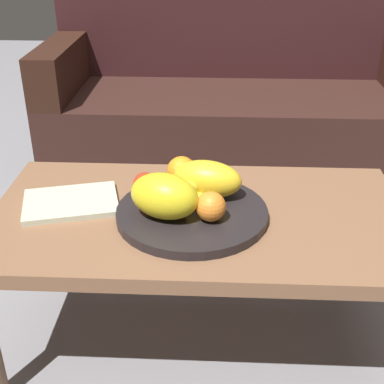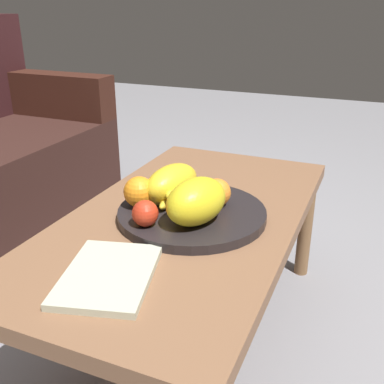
# 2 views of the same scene
# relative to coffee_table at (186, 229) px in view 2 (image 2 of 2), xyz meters

# --- Properties ---
(ground_plane) EXTENTS (8.00, 8.00, 0.00)m
(ground_plane) POSITION_rel_coffee_table_xyz_m (0.00, 0.00, -0.38)
(ground_plane) COLOR gray
(coffee_table) EXTENTS (1.11, 0.59, 0.43)m
(coffee_table) POSITION_rel_coffee_table_xyz_m (0.00, 0.00, 0.00)
(coffee_table) COLOR brown
(coffee_table) RESTS_ON ground_plane
(fruit_bowl) EXTENTS (0.39, 0.39, 0.03)m
(fruit_bowl) POSITION_rel_coffee_table_xyz_m (-0.02, -0.03, 0.06)
(fruit_bowl) COLOR black
(fruit_bowl) RESTS_ON coffee_table
(melon_large_front) EXTENTS (0.21, 0.14, 0.10)m
(melon_large_front) POSITION_rel_coffee_table_xyz_m (0.02, 0.05, 0.12)
(melon_large_front) COLOR yellow
(melon_large_front) RESTS_ON fruit_bowl
(melon_smaller_beside) EXTENTS (0.21, 0.17, 0.12)m
(melon_smaller_beside) POSITION_rel_coffee_table_xyz_m (-0.08, -0.06, 0.13)
(melon_smaller_beside) COLOR yellow
(melon_smaller_beside) RESTS_ON fruit_bowl
(orange_front) EXTENTS (0.08, 0.08, 0.08)m
(orange_front) POSITION_rel_coffee_table_xyz_m (0.03, -0.08, 0.11)
(orange_front) COLOR orange
(orange_front) RESTS_ON fruit_bowl
(orange_left) EXTENTS (0.08, 0.08, 0.08)m
(orange_left) POSITION_rel_coffee_table_xyz_m (-0.05, 0.11, 0.11)
(orange_left) COLOR orange
(orange_left) RESTS_ON fruit_bowl
(apple_front) EXTENTS (0.07, 0.07, 0.07)m
(apple_front) POSITION_rel_coffee_table_xyz_m (-0.15, 0.04, 0.11)
(apple_front) COLOR red
(apple_front) RESTS_ON fruit_bowl
(banana_bunch) EXTENTS (0.15, 0.15, 0.06)m
(banana_bunch) POSITION_rel_coffee_table_xyz_m (-0.00, 0.03, 0.10)
(banana_bunch) COLOR yellow
(banana_bunch) RESTS_ON fruit_bowl
(magazine) EXTENTS (0.29, 0.24, 0.02)m
(magazine) POSITION_rel_coffee_table_xyz_m (-0.35, 0.02, 0.06)
(magazine) COLOR beige
(magazine) RESTS_ON coffee_table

